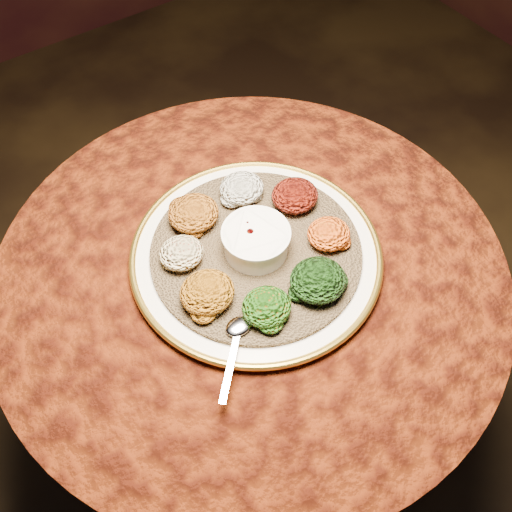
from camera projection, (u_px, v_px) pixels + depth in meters
table at (251, 312)px, 1.21m from camera, size 0.96×0.96×0.73m
platter at (256, 254)px, 1.06m from camera, size 0.54×0.54×0.02m
injera at (256, 251)px, 1.05m from camera, size 0.44×0.44×0.01m
stew_bowl at (256, 240)px, 1.02m from camera, size 0.12×0.12×0.05m
spoon at (238, 332)px, 0.94m from camera, size 0.12×0.12×0.01m
portion_ayib at (242, 188)px, 1.11m from camera, size 0.09×0.08×0.04m
portion_kitfo at (295, 195)px, 1.09m from camera, size 0.09×0.09×0.04m
portion_tikil at (329, 234)px, 1.04m from camera, size 0.08×0.08×0.04m
portion_gomen at (318, 280)px, 0.98m from camera, size 0.10×0.09×0.05m
portion_mixveg at (267, 307)px, 0.95m from camera, size 0.08×0.08×0.04m
portion_kik at (207, 292)px, 0.97m from camera, size 0.10×0.09×0.05m
portion_timatim at (181, 253)px, 1.02m from camera, size 0.08×0.08×0.04m
portion_shiro at (193, 213)px, 1.07m from camera, size 0.10×0.09×0.05m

